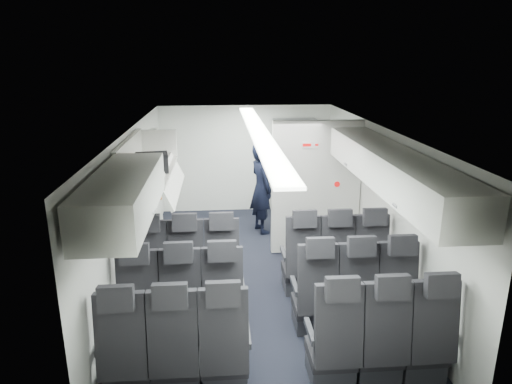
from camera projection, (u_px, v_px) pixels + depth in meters
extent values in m
cube|color=black|center=(258.00, 275.00, 6.66)|extent=(3.40, 6.00, 0.01)
cube|color=silver|center=(258.00, 128.00, 6.05)|extent=(3.40, 6.00, 0.01)
cube|color=silver|center=(246.00, 159.00, 9.22)|extent=(3.40, 0.01, 2.15)
cube|color=silver|center=(292.00, 328.00, 3.49)|extent=(3.40, 0.01, 2.15)
cube|color=silver|center=(134.00, 208.00, 6.22)|extent=(0.01, 6.00, 2.15)
cube|color=silver|center=(377.00, 202.00, 6.49)|extent=(0.01, 6.00, 2.15)
cube|color=white|center=(258.00, 131.00, 6.06)|extent=(0.25, 5.52, 0.03)
cube|color=black|center=(155.00, 276.00, 6.04)|extent=(0.44, 0.46, 0.12)
cube|color=#2D2D33|center=(155.00, 287.00, 6.09)|extent=(0.42, 0.42, 0.22)
cube|color=black|center=(150.00, 252.00, 5.70)|extent=(0.44, 0.20, 0.80)
cube|color=black|center=(147.00, 223.00, 5.54)|extent=(0.30, 0.12, 0.23)
cube|color=#2D2D33|center=(136.00, 258.00, 5.92)|extent=(0.05, 0.40, 0.06)
cube|color=#2D2D33|center=(170.00, 257.00, 5.95)|extent=(0.05, 0.40, 0.06)
cube|color=black|center=(189.00, 275.00, 6.08)|extent=(0.44, 0.46, 0.12)
cube|color=#2D2D33|center=(189.00, 286.00, 6.12)|extent=(0.42, 0.42, 0.22)
cube|color=black|center=(186.00, 251.00, 5.74)|extent=(0.44, 0.20, 0.80)
cube|color=black|center=(185.00, 222.00, 5.58)|extent=(0.30, 0.12, 0.23)
cube|color=#2D2D33|center=(171.00, 257.00, 5.95)|extent=(0.05, 0.40, 0.06)
cube|color=#2D2D33|center=(205.00, 256.00, 5.99)|extent=(0.05, 0.40, 0.06)
cube|color=black|center=(223.00, 274.00, 6.11)|extent=(0.44, 0.46, 0.12)
cube|color=#2D2D33|center=(223.00, 284.00, 6.16)|extent=(0.42, 0.42, 0.22)
cube|color=black|center=(222.00, 249.00, 5.77)|extent=(0.44, 0.20, 0.80)
cube|color=black|center=(221.00, 221.00, 5.61)|extent=(0.30, 0.12, 0.23)
cube|color=#2D2D33|center=(205.00, 256.00, 5.99)|extent=(0.05, 0.40, 0.06)
cube|color=#2D2D33|center=(239.00, 255.00, 6.02)|extent=(0.05, 0.40, 0.06)
cube|color=black|center=(299.00, 271.00, 6.19)|extent=(0.44, 0.46, 0.12)
cube|color=#2D2D33|center=(299.00, 281.00, 6.24)|extent=(0.42, 0.42, 0.22)
cube|color=black|center=(303.00, 247.00, 5.86)|extent=(0.44, 0.20, 0.80)
cube|color=black|center=(305.00, 219.00, 5.69)|extent=(0.30, 0.12, 0.23)
cube|color=#2D2D33|center=(284.00, 253.00, 6.07)|extent=(0.05, 0.40, 0.06)
cube|color=#2D2D33|center=(316.00, 252.00, 6.10)|extent=(0.05, 0.40, 0.06)
cube|color=black|center=(332.00, 270.00, 6.23)|extent=(0.44, 0.46, 0.12)
cube|color=#2D2D33|center=(331.00, 280.00, 6.28)|extent=(0.42, 0.42, 0.22)
cube|color=black|center=(337.00, 246.00, 5.89)|extent=(0.44, 0.20, 0.80)
cube|color=black|center=(340.00, 218.00, 5.73)|extent=(0.30, 0.12, 0.23)
cube|color=#2D2D33|center=(317.00, 252.00, 6.10)|extent=(0.05, 0.40, 0.06)
cube|color=#2D2D33|center=(349.00, 251.00, 6.14)|extent=(0.05, 0.40, 0.06)
cube|color=black|center=(364.00, 268.00, 6.26)|extent=(0.44, 0.46, 0.12)
cube|color=#2D2D33|center=(363.00, 279.00, 6.31)|extent=(0.42, 0.42, 0.22)
cube|color=black|center=(371.00, 245.00, 5.93)|extent=(0.44, 0.20, 0.80)
cube|color=black|center=(375.00, 217.00, 5.76)|extent=(0.30, 0.12, 0.23)
cube|color=#2D2D33|center=(350.00, 251.00, 6.14)|extent=(0.05, 0.40, 0.06)
cube|color=#2D2D33|center=(382.00, 250.00, 6.17)|extent=(0.05, 0.40, 0.06)
cube|color=black|center=(144.00, 313.00, 5.18)|extent=(0.44, 0.46, 0.12)
cube|color=#2D2D33|center=(145.00, 325.00, 5.23)|extent=(0.42, 0.42, 0.22)
cube|color=black|center=(138.00, 287.00, 4.84)|extent=(0.44, 0.20, 0.80)
cube|color=black|center=(134.00, 254.00, 4.68)|extent=(0.30, 0.12, 0.23)
cube|color=#2D2D33|center=(122.00, 293.00, 5.06)|extent=(0.05, 0.40, 0.06)
cube|color=#2D2D33|center=(162.00, 291.00, 5.09)|extent=(0.05, 0.40, 0.06)
cube|color=black|center=(184.00, 311.00, 5.22)|extent=(0.44, 0.46, 0.12)
cube|color=#2D2D33|center=(185.00, 323.00, 5.26)|extent=(0.42, 0.42, 0.22)
cube|color=black|center=(181.00, 285.00, 4.88)|extent=(0.44, 0.20, 0.80)
cube|color=black|center=(179.00, 252.00, 4.72)|extent=(0.30, 0.12, 0.23)
cube|color=#2D2D33|center=(163.00, 291.00, 5.09)|extent=(0.05, 0.40, 0.06)
cube|color=#2D2D33|center=(202.00, 290.00, 5.13)|extent=(0.05, 0.40, 0.06)
cube|color=black|center=(223.00, 309.00, 5.25)|extent=(0.44, 0.46, 0.12)
cube|color=#2D2D33|center=(224.00, 321.00, 5.30)|extent=(0.42, 0.42, 0.22)
cube|color=black|center=(223.00, 283.00, 4.92)|extent=(0.44, 0.20, 0.80)
cube|color=black|center=(222.00, 251.00, 4.75)|extent=(0.30, 0.12, 0.23)
cube|color=#2D2D33|center=(203.00, 290.00, 5.13)|extent=(0.05, 0.40, 0.06)
cube|color=#2D2D33|center=(242.00, 288.00, 5.16)|extent=(0.05, 0.40, 0.06)
cube|color=black|center=(312.00, 305.00, 5.33)|extent=(0.44, 0.46, 0.12)
cube|color=#2D2D33|center=(312.00, 317.00, 5.38)|extent=(0.42, 0.42, 0.22)
cube|color=black|center=(318.00, 280.00, 5.00)|extent=(0.44, 0.20, 0.80)
cube|color=black|center=(320.00, 248.00, 4.83)|extent=(0.30, 0.12, 0.23)
cube|color=#2D2D33|center=(295.00, 286.00, 5.21)|extent=(0.05, 0.40, 0.06)
cube|color=#2D2D33|center=(333.00, 284.00, 5.24)|extent=(0.05, 0.40, 0.06)
cube|color=black|center=(350.00, 304.00, 5.37)|extent=(0.44, 0.46, 0.12)
cube|color=#2D2D33|center=(349.00, 316.00, 5.42)|extent=(0.42, 0.42, 0.22)
cube|color=black|center=(358.00, 278.00, 5.03)|extent=(0.44, 0.20, 0.80)
cube|color=black|center=(362.00, 246.00, 4.87)|extent=(0.30, 0.12, 0.23)
cube|color=#2D2D33|center=(333.00, 284.00, 5.24)|extent=(0.05, 0.40, 0.06)
cube|color=#2D2D33|center=(371.00, 283.00, 5.28)|extent=(0.05, 0.40, 0.06)
cube|color=black|center=(387.00, 302.00, 5.40)|extent=(0.44, 0.46, 0.12)
cube|color=#2D2D33|center=(386.00, 314.00, 5.45)|extent=(0.42, 0.42, 0.22)
cube|color=black|center=(398.00, 276.00, 5.07)|extent=(0.44, 0.20, 0.80)
cube|color=black|center=(403.00, 245.00, 4.90)|extent=(0.30, 0.12, 0.23)
cube|color=#2D2D33|center=(372.00, 283.00, 5.28)|extent=(0.05, 0.40, 0.06)
cube|color=#2D2D33|center=(408.00, 281.00, 5.31)|extent=(0.05, 0.40, 0.06)
cube|color=black|center=(130.00, 364.00, 4.32)|extent=(0.44, 0.46, 0.12)
cube|color=#2D2D33|center=(131.00, 378.00, 4.37)|extent=(0.42, 0.42, 0.22)
cube|color=black|center=(121.00, 336.00, 3.99)|extent=(0.44, 0.20, 0.80)
cube|color=black|center=(116.00, 298.00, 3.82)|extent=(0.30, 0.12, 0.23)
cube|color=#2D2D33|center=(102.00, 341.00, 4.20)|extent=(0.05, 0.40, 0.06)
cube|color=#2D2D33|center=(151.00, 339.00, 4.23)|extent=(0.05, 0.40, 0.06)
cube|color=black|center=(178.00, 361.00, 4.36)|extent=(0.44, 0.46, 0.12)
cube|color=#2D2D33|center=(178.00, 375.00, 4.40)|extent=(0.42, 0.42, 0.22)
cube|color=black|center=(173.00, 334.00, 4.02)|extent=(0.44, 0.20, 0.80)
cube|color=black|center=(170.00, 296.00, 3.86)|extent=(0.30, 0.12, 0.23)
cube|color=#2D2D33|center=(152.00, 339.00, 4.23)|extent=(0.05, 0.40, 0.06)
cube|color=#2D2D33|center=(199.00, 337.00, 4.27)|extent=(0.05, 0.40, 0.06)
cube|color=black|center=(225.00, 359.00, 4.39)|extent=(0.44, 0.46, 0.12)
cube|color=#2D2D33|center=(225.00, 373.00, 4.44)|extent=(0.42, 0.42, 0.22)
cube|color=black|center=(224.00, 331.00, 4.06)|extent=(0.44, 0.20, 0.80)
cube|color=black|center=(223.00, 294.00, 3.89)|extent=(0.30, 0.12, 0.23)
cube|color=#2D2D33|center=(201.00, 337.00, 4.27)|extent=(0.05, 0.40, 0.06)
cube|color=#2D2D33|center=(247.00, 334.00, 4.30)|extent=(0.05, 0.40, 0.06)
cube|color=black|center=(331.00, 353.00, 4.48)|extent=(0.44, 0.46, 0.12)
cube|color=#2D2D33|center=(330.00, 367.00, 4.52)|extent=(0.42, 0.42, 0.22)
cube|color=black|center=(339.00, 326.00, 4.14)|extent=(0.44, 0.20, 0.80)
cube|color=black|center=(342.00, 289.00, 3.97)|extent=(0.30, 0.12, 0.23)
cube|color=#2D2D33|center=(310.00, 331.00, 4.35)|extent=(0.05, 0.40, 0.06)
cube|color=#2D2D33|center=(355.00, 329.00, 4.38)|extent=(0.05, 0.40, 0.06)
cube|color=black|center=(375.00, 351.00, 4.51)|extent=(0.44, 0.46, 0.12)
cube|color=#2D2D33|center=(374.00, 365.00, 4.56)|extent=(0.42, 0.42, 0.22)
cube|color=black|center=(387.00, 324.00, 4.17)|extent=(0.44, 0.20, 0.80)
cube|color=black|center=(393.00, 287.00, 4.01)|extent=(0.30, 0.12, 0.23)
cube|color=#2D2D33|center=(356.00, 329.00, 4.38)|extent=(0.05, 0.40, 0.06)
cube|color=#2D2D33|center=(401.00, 327.00, 4.42)|extent=(0.05, 0.40, 0.06)
cube|color=black|center=(419.00, 349.00, 4.55)|extent=(0.44, 0.46, 0.12)
cube|color=#2D2D33|center=(418.00, 362.00, 4.59)|extent=(0.42, 0.42, 0.22)
cube|color=black|center=(434.00, 321.00, 4.21)|extent=(0.44, 0.20, 0.80)
cube|color=black|center=(442.00, 285.00, 4.04)|extent=(0.30, 0.12, 0.23)
cube|color=#2D2D33|center=(402.00, 327.00, 4.42)|extent=(0.05, 0.40, 0.06)
cube|color=#2D2D33|center=(445.00, 325.00, 4.45)|extent=(0.05, 0.40, 0.06)
cube|color=white|center=(123.00, 196.00, 4.11)|extent=(0.52, 1.80, 0.40)
cylinder|color=slate|center=(152.00, 212.00, 4.18)|extent=(0.04, 0.10, 0.04)
cube|color=#9E9E93|center=(151.00, 171.00, 5.84)|extent=(0.52, 1.70, 0.04)
cube|color=white|center=(129.00, 156.00, 5.76)|extent=(0.06, 1.70, 0.44)
cube|color=white|center=(140.00, 171.00, 4.99)|extent=(0.52, 0.04, 0.40)
cube|color=white|center=(158.00, 144.00, 6.57)|extent=(0.52, 0.04, 0.40)
cube|color=white|center=(172.00, 179.00, 5.89)|extent=(0.21, 1.61, 0.38)
cube|color=white|center=(423.00, 189.00, 4.33)|extent=(0.52, 1.80, 0.40)
cylinder|color=slate|center=(396.00, 206.00, 4.35)|extent=(0.04, 0.10, 0.04)
cube|color=white|center=(366.00, 152.00, 6.00)|extent=(0.52, 1.70, 0.40)
cylinder|color=slate|center=(347.00, 164.00, 6.03)|extent=(0.04, 0.10, 0.04)
cube|color=silver|center=(316.00, 188.00, 7.19)|extent=(1.40, 0.12, 2.13)
cube|color=white|center=(310.00, 145.00, 6.91)|extent=(0.24, 0.01, 0.10)
cube|color=red|center=(307.00, 145.00, 6.90)|extent=(0.13, 0.01, 0.04)
cube|color=red|center=(317.00, 145.00, 6.91)|extent=(0.05, 0.01, 0.03)
cylinder|color=white|center=(337.00, 184.00, 7.13)|extent=(0.11, 0.01, 0.11)
cylinder|color=red|center=(337.00, 184.00, 7.12)|extent=(0.09, 0.01, 0.09)
cube|color=#939399|center=(294.00, 167.00, 9.06)|extent=(0.85, 0.50, 1.90)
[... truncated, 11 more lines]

